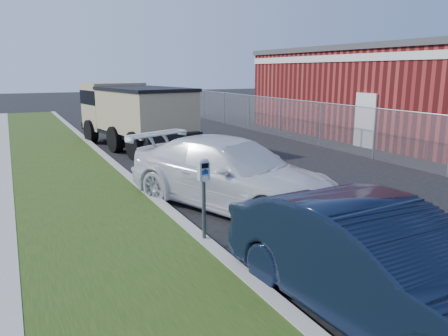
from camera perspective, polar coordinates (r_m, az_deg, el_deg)
name	(u,v)px	position (r m, az deg, el deg)	size (l,w,h in m)	color
ground	(302,216)	(9.69, 10.15, -6.14)	(120.00, 120.00, 0.00)	black
streetside	(18,223)	(9.82, -25.36, -6.52)	(6.12, 50.00, 0.15)	gray
chainlink_fence	(321,116)	(18.48, 12.54, 6.67)	(0.06, 30.06, 30.00)	slate
brick_building	(407,91)	(23.30, 22.84, 9.30)	(9.20, 14.20, 4.17)	maroon
parking_meter	(204,181)	(7.60, -2.67, -1.75)	(0.21, 0.15, 1.46)	#3F4247
white_wagon	(227,172)	(10.11, 0.44, -0.55)	(2.19, 5.38, 1.56)	silver
navy_sedan	(378,265)	(5.79, 19.43, -11.88)	(1.59, 4.57, 1.50)	black
dump_truck	(133,112)	(18.40, -11.81, 7.23)	(3.52, 6.83, 2.56)	black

